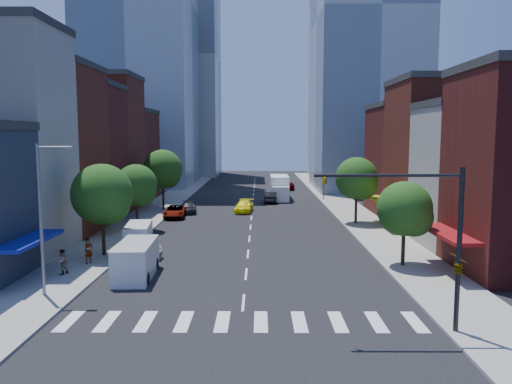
# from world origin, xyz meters

# --- Properties ---
(ground) EXTENTS (220.00, 220.00, 0.00)m
(ground) POSITION_xyz_m (0.00, 0.00, 0.00)
(ground) COLOR black
(ground) RESTS_ON ground
(sidewalk_left) EXTENTS (5.00, 120.00, 0.15)m
(sidewalk_left) POSITION_xyz_m (-12.50, 40.00, 0.07)
(sidewalk_left) COLOR gray
(sidewalk_left) RESTS_ON ground
(sidewalk_right) EXTENTS (5.00, 120.00, 0.15)m
(sidewalk_right) POSITION_xyz_m (12.50, 40.00, 0.07)
(sidewalk_right) COLOR gray
(sidewalk_right) RESTS_ON ground
(crosswalk) EXTENTS (19.00, 3.00, 0.01)m
(crosswalk) POSITION_xyz_m (0.00, -3.00, 0.01)
(crosswalk) COLOR silver
(crosswalk) RESTS_ON ground
(bldg_left_2) EXTENTS (12.00, 9.00, 16.00)m
(bldg_left_2) POSITION_xyz_m (-21.00, 20.50, 8.00)
(bldg_left_2) COLOR #5C2115
(bldg_left_2) RESTS_ON ground
(bldg_left_3) EXTENTS (12.00, 8.00, 15.00)m
(bldg_left_3) POSITION_xyz_m (-21.00, 29.00, 7.50)
(bldg_left_3) COLOR #4D1313
(bldg_left_3) RESTS_ON ground
(bldg_left_4) EXTENTS (12.00, 9.00, 17.00)m
(bldg_left_4) POSITION_xyz_m (-21.00, 37.50, 8.50)
(bldg_left_4) COLOR #5C2115
(bldg_left_4) RESTS_ON ground
(bldg_left_5) EXTENTS (12.00, 10.00, 13.00)m
(bldg_left_5) POSITION_xyz_m (-21.00, 47.00, 6.50)
(bldg_left_5) COLOR #4D1313
(bldg_left_5) RESTS_ON ground
(bldg_right_1) EXTENTS (12.00, 8.00, 12.00)m
(bldg_right_1) POSITION_xyz_m (21.00, 15.00, 6.00)
(bldg_right_1) COLOR silver
(bldg_right_1) RESTS_ON ground
(bldg_right_2) EXTENTS (12.00, 10.00, 15.00)m
(bldg_right_2) POSITION_xyz_m (21.00, 24.00, 7.50)
(bldg_right_2) COLOR #5C2115
(bldg_right_2) RESTS_ON ground
(bldg_right_3) EXTENTS (12.00, 10.00, 13.00)m
(bldg_right_3) POSITION_xyz_m (21.00, 34.00, 6.50)
(bldg_right_3) COLOR #4D1313
(bldg_right_3) RESTS_ON ground
(tower_nw) EXTENTS (20.00, 22.00, 70.00)m
(tower_nw) POSITION_xyz_m (-22.00, 70.00, 35.00)
(tower_nw) COLOR #8C99A8
(tower_nw) RESTS_ON ground
(tower_ne) EXTENTS (18.00, 20.00, 60.00)m
(tower_ne) POSITION_xyz_m (20.00, 62.00, 30.00)
(tower_ne) COLOR #9EA5AD
(tower_ne) RESTS_ON ground
(tower_far_w) EXTENTS (18.00, 18.00, 56.00)m
(tower_far_w) POSITION_xyz_m (-18.00, 95.00, 28.00)
(tower_far_w) COLOR #9EA5AD
(tower_far_w) RESTS_ON ground
(traffic_signal) EXTENTS (7.24, 2.24, 8.00)m
(traffic_signal) POSITION_xyz_m (9.94, -4.50, 4.16)
(traffic_signal) COLOR black
(traffic_signal) RESTS_ON sidewalk_right
(streetlight) EXTENTS (2.25, 0.25, 9.00)m
(streetlight) POSITION_xyz_m (-11.81, 1.00, 5.28)
(streetlight) COLOR slate
(streetlight) RESTS_ON sidewalk_left
(tree_left_near) EXTENTS (4.80, 4.80, 7.30)m
(tree_left_near) POSITION_xyz_m (-11.35, 10.92, 4.87)
(tree_left_near) COLOR black
(tree_left_near) RESTS_ON sidewalk_left
(tree_left_mid) EXTENTS (4.20, 4.20, 6.65)m
(tree_left_mid) POSITION_xyz_m (-11.35, 21.92, 4.53)
(tree_left_mid) COLOR black
(tree_left_mid) RESTS_ON sidewalk_left
(tree_left_far) EXTENTS (5.00, 5.00, 7.75)m
(tree_left_far) POSITION_xyz_m (-11.35, 35.92, 5.20)
(tree_left_far) COLOR black
(tree_left_far) RESTS_ON sidewalk_left
(tree_right_near) EXTENTS (4.00, 4.00, 6.20)m
(tree_right_near) POSITION_xyz_m (11.65, 7.92, 4.19)
(tree_right_near) COLOR black
(tree_right_near) RESTS_ON sidewalk_right
(tree_right_far) EXTENTS (4.60, 4.60, 7.20)m
(tree_right_far) POSITION_xyz_m (11.65, 25.92, 4.86)
(tree_right_far) COLOR black
(tree_right_far) RESTS_ON sidewalk_right
(parked_car_front) EXTENTS (2.22, 4.47, 1.46)m
(parked_car_front) POSITION_xyz_m (-7.72, 8.80, 0.73)
(parked_car_front) COLOR silver
(parked_car_front) RESTS_ON ground
(parked_car_second) EXTENTS (1.83, 3.99, 1.27)m
(parked_car_second) POSITION_xyz_m (-9.50, 10.75, 0.63)
(parked_car_second) COLOR black
(parked_car_second) RESTS_ON ground
(parked_car_third) EXTENTS (2.80, 5.39, 1.45)m
(parked_car_third) POSITION_xyz_m (-9.05, 30.18, 0.73)
(parked_car_third) COLOR #999999
(parked_car_third) RESTS_ON ground
(parked_car_rear) EXTENTS (2.44, 4.78, 1.33)m
(parked_car_rear) POSITION_xyz_m (-7.91, 33.85, 0.66)
(parked_car_rear) COLOR black
(parked_car_rear) RESTS_ON ground
(cargo_van_near) EXTENTS (2.56, 5.78, 2.42)m
(cargo_van_near) POSITION_xyz_m (-7.49, 5.11, 1.20)
(cargo_van_near) COLOR silver
(cargo_van_near) RESTS_ON ground
(cargo_van_far) EXTENTS (2.57, 5.15, 2.11)m
(cargo_van_far) POSITION_xyz_m (-9.48, 14.09, 1.04)
(cargo_van_far) COLOR white
(cargo_van_far) RESTS_ON ground
(taxi) EXTENTS (2.51, 5.19, 1.46)m
(taxi) POSITION_xyz_m (-1.00, 34.56, 0.73)
(taxi) COLOR yellow
(taxi) RESTS_ON ground
(traffic_car_oncoming) EXTENTS (1.87, 5.05, 1.65)m
(traffic_car_oncoming) POSITION_xyz_m (2.56, 43.76, 0.83)
(traffic_car_oncoming) COLOR black
(traffic_car_oncoming) RESTS_ON ground
(traffic_car_far) EXTENTS (2.07, 4.27, 1.40)m
(traffic_car_far) POSITION_xyz_m (6.41, 61.08, 0.70)
(traffic_car_far) COLOR #999999
(traffic_car_far) RESTS_ON ground
(box_truck) EXTENTS (2.80, 8.86, 3.56)m
(box_truck) POSITION_xyz_m (4.04, 47.56, 1.68)
(box_truck) COLOR white
(box_truck) RESTS_ON ground
(pedestrian_near) EXTENTS (0.77, 0.84, 1.92)m
(pedestrian_near) POSITION_xyz_m (-11.80, 8.32, 1.11)
(pedestrian_near) COLOR #999999
(pedestrian_near) RESTS_ON sidewalk_left
(pedestrian_far) EXTENTS (0.99, 1.06, 1.73)m
(pedestrian_far) POSITION_xyz_m (-12.63, 5.37, 1.02)
(pedestrian_far) COLOR #999999
(pedestrian_far) RESTS_ON sidewalk_left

